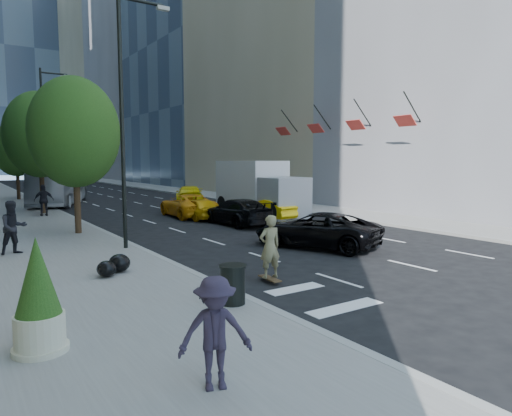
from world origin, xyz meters
TOP-DOWN VIEW (x-y plane):
  - ground at (0.00, 0.00)m, footprint 160.00×160.00m
  - sidewalk_right at (10.00, 30.00)m, footprint 4.00×120.00m
  - tower_right_mid at (22.00, 74.00)m, footprint 20.00×24.00m
  - tower_right_far at (22.00, 98.00)m, footprint 20.00×24.00m
  - lamp_near at (-6.32, 4.00)m, footprint 2.13×0.22m
  - lamp_far at (-6.32, 22.00)m, footprint 2.13×0.22m
  - tree_near at (-7.20, 9.00)m, footprint 4.20×4.20m
  - tree_mid at (-7.20, 19.00)m, footprint 4.50×4.50m
  - tree_far at (-7.20, 32.00)m, footprint 3.90×3.90m
  - traffic_signal at (-6.40, 40.00)m, footprint 2.48×0.53m
  - facade_flags at (10.64, 10.00)m, footprint 1.85×13.30m
  - skateboarder at (-4.37, -3.00)m, footprint 0.73×0.51m
  - black_sedan_lincoln at (0.50, 0.42)m, footprint 4.41×5.89m
  - black_sedan_mercedes at (1.20, 8.00)m, footprint 2.21×5.18m
  - taxi_a at (0.50, 11.50)m, footprint 1.63×3.95m
  - taxi_b at (4.20, 9.00)m, footprint 1.59×3.89m
  - taxi_c at (0.50, 13.00)m, footprint 2.80×5.43m
  - taxi_d at (4.20, 20.50)m, footprint 4.06×5.70m
  - city_bus at (-4.80, 26.09)m, footprint 6.53×11.30m
  - box_truck at (5.00, 11.34)m, footprint 2.80×7.57m
  - pedestrian_a at (-10.36, 5.11)m, footprint 1.15×1.00m
  - pedestrian_b at (-7.40, 17.27)m, footprint 1.18×0.53m
  - pedestrian_c at (-8.97, -8.00)m, footprint 1.30×1.00m
  - trash_can at (-6.60, -4.55)m, footprint 0.62×0.62m
  - planter_shrub at (-11.00, -5.00)m, footprint 0.90×0.90m
  - garbage_bags at (-8.13, 0.04)m, footprint 1.14×1.10m

SIDE VIEW (x-z plane):
  - ground at x=0.00m, z-range 0.00..0.00m
  - sidewalk_right at x=10.00m, z-range 0.00..0.15m
  - garbage_bags at x=-8.13m, z-range 0.14..0.70m
  - trash_can at x=-6.60m, z-range 0.15..1.08m
  - taxi_b at x=4.20m, z-range 0.00..1.26m
  - taxi_a at x=0.50m, z-range 0.00..1.34m
  - taxi_c at x=0.50m, z-range 0.00..1.46m
  - black_sedan_lincoln at x=0.50m, z-range 0.00..1.49m
  - black_sedan_mercedes at x=1.20m, z-range 0.00..1.49m
  - taxi_d at x=4.20m, z-range 0.00..1.53m
  - skateboarder at x=-4.37m, z-range 0.00..1.91m
  - pedestrian_c at x=-8.97m, z-range 0.15..1.92m
  - pedestrian_b at x=-7.40m, z-range 0.15..2.13m
  - pedestrian_a at x=-10.36m, z-range 0.15..2.17m
  - planter_shrub at x=-11.00m, z-range 0.10..2.25m
  - city_bus at x=-4.80m, z-range 0.00..3.10m
  - box_truck at x=5.00m, z-range 0.03..3.64m
  - traffic_signal at x=-6.40m, z-range 1.63..6.83m
  - tree_far at x=-7.20m, z-range 1.16..8.09m
  - tree_near at x=-7.20m, z-range 1.24..8.70m
  - tree_mid at x=-7.20m, z-range 1.32..9.31m
  - lamp_near at x=-6.32m, z-range 0.81..10.81m
  - lamp_far at x=-6.32m, z-range 0.81..10.81m
  - facade_flags at x=10.64m, z-range 5.16..7.21m
  - tower_right_far at x=22.00m, z-range 0.00..50.00m
  - tower_right_mid at x=22.00m, z-range 0.00..65.00m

